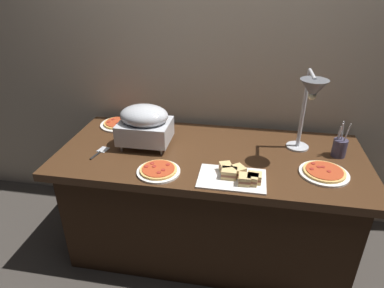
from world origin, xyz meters
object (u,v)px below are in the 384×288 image
at_px(chafing_dish, 145,124).
at_px(serving_spatula, 99,152).
at_px(pizza_plate_raised_stand, 158,171).
at_px(utensil_holder, 339,147).
at_px(pizza_plate_front, 120,124).
at_px(pizza_plate_center, 324,172).
at_px(heat_lamp, 311,96).
at_px(sauce_cup_near, 164,129).
at_px(sandwich_platter, 237,176).

relative_size(chafing_dish, serving_spatula, 1.86).
bearing_deg(chafing_dish, pizza_plate_raised_stand, -61.36).
bearing_deg(utensil_holder, pizza_plate_front, 172.24).
bearing_deg(chafing_dish, serving_spatula, -150.08).
bearing_deg(pizza_plate_center, chafing_dish, 171.46).
relative_size(chafing_dish, heat_lamp, 0.63).
bearing_deg(pizza_plate_front, sauce_cup_near, -7.41).
relative_size(heat_lamp, pizza_plate_raised_stand, 2.09).
distance_m(pizza_plate_raised_stand, serving_spatula, 0.45).
height_order(sauce_cup_near, serving_spatula, sauce_cup_near).
relative_size(chafing_dish, pizza_plate_raised_stand, 1.31).
height_order(pizza_plate_center, sandwich_platter, sandwich_platter).
bearing_deg(heat_lamp, sandwich_platter, -141.84).
distance_m(pizza_plate_raised_stand, utensil_holder, 1.10).
distance_m(utensil_holder, serving_spatula, 1.47).
xyz_separation_m(sandwich_platter, sauce_cup_near, (-0.54, 0.53, -0.00)).
xyz_separation_m(chafing_dish, pizza_plate_front, (-0.29, 0.28, -0.14)).
distance_m(chafing_dish, sandwich_platter, 0.69).
relative_size(heat_lamp, serving_spatula, 2.96).
relative_size(pizza_plate_raised_stand, sandwich_platter, 0.67).
xyz_separation_m(heat_lamp, serving_spatula, (-1.22, -0.13, -0.40)).
distance_m(pizza_plate_front, pizza_plate_raised_stand, 0.73).
xyz_separation_m(chafing_dish, pizza_plate_center, (1.08, -0.16, -0.14)).
relative_size(pizza_plate_front, sauce_cup_near, 4.83).
bearing_deg(pizza_plate_center, sauce_cup_near, 158.90).
height_order(heat_lamp, sandwich_platter, heat_lamp).
xyz_separation_m(pizza_plate_front, pizza_plate_raised_stand, (0.45, -0.58, 0.00)).
xyz_separation_m(utensil_holder, serving_spatula, (-1.45, -0.22, -0.06)).
distance_m(pizza_plate_front, sauce_cup_near, 0.35).
relative_size(pizza_plate_raised_stand, serving_spatula, 1.42).
distance_m(chafing_dish, serving_spatula, 0.33).
bearing_deg(chafing_dish, sauce_cup_near, 74.89).
relative_size(pizza_plate_front, serving_spatula, 1.62).
relative_size(chafing_dish, sauce_cup_near, 5.52).
bearing_deg(heat_lamp, pizza_plate_raised_stand, -160.17).
bearing_deg(pizza_plate_front, serving_spatula, -86.16).
xyz_separation_m(heat_lamp, pizza_plate_center, (0.11, -0.15, -0.39)).
relative_size(chafing_dish, pizza_plate_center, 1.19).
relative_size(chafing_dish, sandwich_platter, 0.88).
relative_size(sauce_cup_near, utensil_holder, 0.25).
height_order(sauce_cup_near, utensil_holder, utensil_holder).
bearing_deg(sauce_cup_near, utensil_holder, -7.87).
bearing_deg(serving_spatula, heat_lamp, 6.15).
bearing_deg(sandwich_platter, serving_spatula, 169.90).
relative_size(sauce_cup_near, serving_spatula, 0.34).
bearing_deg(sauce_cup_near, serving_spatula, -130.16).
bearing_deg(sauce_cup_near, pizza_plate_raised_stand, -78.99).
xyz_separation_m(chafing_dish, serving_spatula, (-0.26, -0.15, -0.15)).
bearing_deg(serving_spatula, utensil_holder, 8.64).
bearing_deg(pizza_plate_raised_stand, sauce_cup_near, 101.01).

